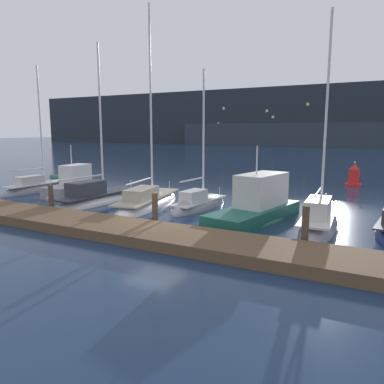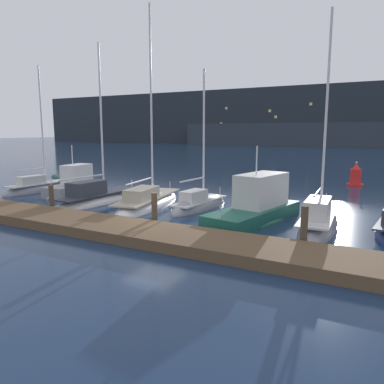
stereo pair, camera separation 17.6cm
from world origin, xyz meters
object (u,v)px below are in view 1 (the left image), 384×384
sailboat_berth_7 (319,224)px  motorboat_berth_2 (73,189)px  sailboat_berth_1 (38,190)px  rowboat_adrift (56,178)px  motorboat_berth_6 (256,211)px  sailboat_berth_4 (148,204)px  channel_buoy (354,176)px  sailboat_berth_3 (96,200)px  sailboat_berth_5 (199,207)px

sailboat_berth_7 → motorboat_berth_2: bearing=175.6°
motorboat_berth_2 → sailboat_berth_1: bearing=-176.6°
sailboat_berth_1 → rowboat_adrift: size_ratio=3.66×
motorboat_berth_6 → sailboat_berth_7: 3.17m
sailboat_berth_4 → channel_buoy: (10.40, 15.50, 0.63)m
sailboat_berth_3 → sailboat_berth_1: bearing=168.4°
motorboat_berth_2 → sailboat_berth_4: size_ratio=0.41×
sailboat_berth_3 → sailboat_berth_7: bearing=1.3°
sailboat_berth_3 → channel_buoy: sailboat_berth_3 is taller
motorboat_berth_2 → motorboat_berth_6: (14.28, -1.34, 0.11)m
motorboat_berth_6 → rowboat_adrift: motorboat_berth_6 is taller
sailboat_berth_7 → channel_buoy: 15.96m
sailboat_berth_4 → sailboat_berth_5: sailboat_berth_4 is taller
sailboat_berth_3 → sailboat_berth_5: bearing=13.9°
motorboat_berth_6 → sailboat_berth_3: bearing=-178.3°
sailboat_berth_1 → channel_buoy: 25.71m
sailboat_berth_5 → rowboat_adrift: size_ratio=3.23×
sailboat_berth_4 → sailboat_berth_3: bearing=-167.6°
sailboat_berth_5 → channel_buoy: 16.37m
sailboat_berth_1 → motorboat_berth_6: (17.68, -1.14, 0.37)m
motorboat_berth_6 → channel_buoy: motorboat_berth_6 is taller
motorboat_berth_6 → rowboat_adrift: 24.54m
sailboat_berth_1 → motorboat_berth_6: size_ratio=1.34×
sailboat_berth_4 → rowboat_adrift: bearing=155.5°
sailboat_berth_4 → motorboat_berth_6: bearing=-3.7°
sailboat_berth_1 → sailboat_berth_5: size_ratio=1.13×
sailboat_berth_1 → sailboat_berth_5: bearing=0.8°
sailboat_berth_4 → sailboat_berth_5: size_ratio=1.42×
sailboat_berth_4 → channel_buoy: size_ratio=6.22×
motorboat_berth_2 → sailboat_berth_4: (7.20, -0.89, -0.25)m
sailboat_berth_3 → sailboat_berth_5: (6.62, 1.63, -0.08)m
sailboat_berth_5 → channel_buoy: (7.29, 14.64, 0.66)m
motorboat_berth_2 → rowboat_adrift: 11.08m
sailboat_berth_4 → sailboat_berth_1: bearing=176.3°
channel_buoy → rowboat_adrift: 27.79m
motorboat_berth_6 → sailboat_berth_7: size_ratio=0.69×
rowboat_adrift → sailboat_berth_5: bearing=-18.7°
sailboat_berth_4 → channel_buoy: 18.68m
sailboat_berth_1 → motorboat_berth_2: sailboat_berth_1 is taller
sailboat_berth_3 → sailboat_berth_4: bearing=12.4°
sailboat_berth_3 → channel_buoy: size_ratio=5.19×
sailboat_berth_3 → sailboat_berth_4: (3.51, 0.77, -0.05)m
rowboat_adrift → sailboat_berth_7: bearing=-16.5°
channel_buoy → rowboat_adrift: size_ratio=0.73×
channel_buoy → sailboat_berth_3: bearing=-130.5°
motorboat_berth_2 → sailboat_berth_5: (10.31, -0.02, -0.28)m
motorboat_berth_2 → motorboat_berth_6: 14.35m
sailboat_berth_5 → rowboat_adrift: bearing=161.3°
rowboat_adrift → sailboat_berth_3: bearing=-32.8°
motorboat_berth_2 → sailboat_berth_4: bearing=-7.0°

